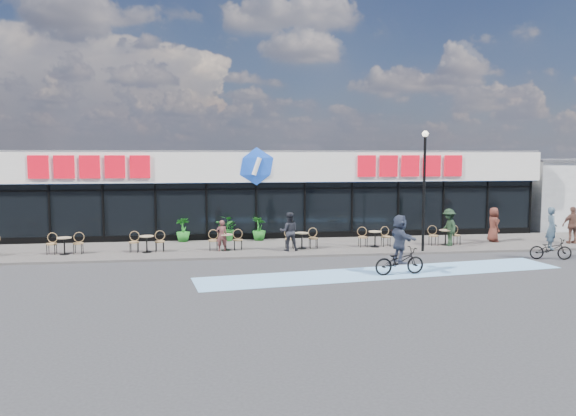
{
  "coord_description": "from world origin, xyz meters",
  "views": [
    {
      "loc": [
        -2.47,
        -21.28,
        4.36
      ],
      "look_at": [
        1.12,
        3.5,
        1.99
      ],
      "focal_mm": 35.0,
      "sensor_mm": 36.0,
      "label": 1
    }
  ],
  "objects_px": {
    "potted_plant_right": "(259,228)",
    "patron_right": "(289,231)",
    "lamp_post": "(424,180)",
    "pedestrian_a": "(449,227)",
    "patron_left": "(222,236)",
    "potted_plant_mid": "(228,228)",
    "pedestrian_c": "(573,225)",
    "pedestrian_b": "(493,225)",
    "cyclist_a": "(400,249)",
    "cyclist_b": "(551,242)",
    "potted_plant_left": "(183,230)"
  },
  "relations": [
    {
      "from": "potted_plant_right",
      "to": "patron_right",
      "type": "relative_size",
      "value": 0.69
    },
    {
      "from": "lamp_post",
      "to": "pedestrian_a",
      "type": "relative_size",
      "value": 3.04
    },
    {
      "from": "potted_plant_right",
      "to": "patron_left",
      "type": "relative_size",
      "value": 0.86
    },
    {
      "from": "potted_plant_mid",
      "to": "pedestrian_c",
      "type": "xyz_separation_m",
      "value": [
        16.44,
        -3.29,
        0.26
      ]
    },
    {
      "from": "pedestrian_b",
      "to": "potted_plant_right",
      "type": "bearing_deg",
      "value": 83.65
    },
    {
      "from": "cyclist_a",
      "to": "cyclist_b",
      "type": "distance_m",
      "value": 7.55
    },
    {
      "from": "cyclist_a",
      "to": "pedestrian_b",
      "type": "bearing_deg",
      "value": 41.7
    },
    {
      "from": "patron_right",
      "to": "lamp_post",
      "type": "bearing_deg",
      "value": 174.37
    },
    {
      "from": "patron_left",
      "to": "cyclist_a",
      "type": "bearing_deg",
      "value": 132.17
    },
    {
      "from": "patron_right",
      "to": "pedestrian_b",
      "type": "xyz_separation_m",
      "value": [
        10.34,
        1.12,
        -0.02
      ]
    },
    {
      "from": "potted_plant_mid",
      "to": "cyclist_b",
      "type": "distance_m",
      "value": 14.71
    },
    {
      "from": "patron_left",
      "to": "patron_right",
      "type": "height_order",
      "value": "patron_right"
    },
    {
      "from": "potted_plant_mid",
      "to": "pedestrian_b",
      "type": "xyz_separation_m",
      "value": [
        12.93,
        -2.2,
        0.22
      ]
    },
    {
      "from": "cyclist_b",
      "to": "potted_plant_left",
      "type": "bearing_deg",
      "value": 157.12
    },
    {
      "from": "potted_plant_right",
      "to": "pedestrian_a",
      "type": "bearing_deg",
      "value": -18.51
    },
    {
      "from": "potted_plant_right",
      "to": "cyclist_a",
      "type": "distance_m",
      "value": 9.43
    },
    {
      "from": "potted_plant_left",
      "to": "potted_plant_mid",
      "type": "xyz_separation_m",
      "value": [
        2.2,
        -0.03,
        0.04
      ]
    },
    {
      "from": "patron_right",
      "to": "potted_plant_right",
      "type": "bearing_deg",
      "value": -68.49
    },
    {
      "from": "cyclist_b",
      "to": "cyclist_a",
      "type": "bearing_deg",
      "value": -164.85
    },
    {
      "from": "patron_right",
      "to": "cyclist_a",
      "type": "bearing_deg",
      "value": 126.49
    },
    {
      "from": "pedestrian_a",
      "to": "pedestrian_b",
      "type": "relative_size",
      "value": 1.03
    },
    {
      "from": "patron_right",
      "to": "cyclist_a",
      "type": "height_order",
      "value": "cyclist_a"
    },
    {
      "from": "pedestrian_c",
      "to": "cyclist_b",
      "type": "height_order",
      "value": "cyclist_b"
    },
    {
      "from": "potted_plant_left",
      "to": "patron_right",
      "type": "xyz_separation_m",
      "value": [
        4.79,
        -3.35,
        0.27
      ]
    },
    {
      "from": "patron_left",
      "to": "pedestrian_b",
      "type": "distance_m",
      "value": 13.34
    },
    {
      "from": "pedestrian_c",
      "to": "cyclist_a",
      "type": "distance_m",
      "value": 11.72
    },
    {
      "from": "potted_plant_mid",
      "to": "pedestrian_b",
      "type": "bearing_deg",
      "value": -9.65
    },
    {
      "from": "pedestrian_c",
      "to": "cyclist_a",
      "type": "xyz_separation_m",
      "value": [
        -10.52,
        -5.16,
        -0.05
      ]
    },
    {
      "from": "potted_plant_right",
      "to": "pedestrian_c",
      "type": "bearing_deg",
      "value": -12.08
    },
    {
      "from": "potted_plant_mid",
      "to": "pedestrian_c",
      "type": "distance_m",
      "value": 16.76
    },
    {
      "from": "patron_left",
      "to": "lamp_post",
      "type": "bearing_deg",
      "value": 164.85
    },
    {
      "from": "patron_right",
      "to": "pedestrian_a",
      "type": "relative_size",
      "value": 0.99
    },
    {
      "from": "potted_plant_right",
      "to": "cyclist_b",
      "type": "relative_size",
      "value": 0.54
    },
    {
      "from": "cyclist_b",
      "to": "pedestrian_c",
      "type": "bearing_deg",
      "value": 44.61
    },
    {
      "from": "potted_plant_right",
      "to": "pedestrian_b",
      "type": "height_order",
      "value": "pedestrian_b"
    },
    {
      "from": "potted_plant_left",
      "to": "cyclist_a",
      "type": "xyz_separation_m",
      "value": [
        8.12,
        -8.47,
        0.26
      ]
    },
    {
      "from": "potted_plant_left",
      "to": "patron_right",
      "type": "bearing_deg",
      "value": -34.93
    },
    {
      "from": "pedestrian_a",
      "to": "pedestrian_b",
      "type": "xyz_separation_m",
      "value": [
        2.68,
        0.81,
        -0.03
      ]
    },
    {
      "from": "patron_right",
      "to": "cyclist_b",
      "type": "bearing_deg",
      "value": 166.98
    },
    {
      "from": "potted_plant_left",
      "to": "potted_plant_right",
      "type": "height_order",
      "value": "potted_plant_right"
    },
    {
      "from": "pedestrian_b",
      "to": "cyclist_a",
      "type": "xyz_separation_m",
      "value": [
        -7.01,
        -6.25,
        -0.0
      ]
    },
    {
      "from": "pedestrian_b",
      "to": "pedestrian_c",
      "type": "distance_m",
      "value": 3.67
    },
    {
      "from": "patron_right",
      "to": "cyclist_a",
      "type": "distance_m",
      "value": 6.11
    },
    {
      "from": "potted_plant_right",
      "to": "pedestrian_b",
      "type": "relative_size",
      "value": 0.7
    },
    {
      "from": "potted_plant_left",
      "to": "pedestrian_a",
      "type": "bearing_deg",
      "value": -13.71
    },
    {
      "from": "patron_right",
      "to": "potted_plant_left",
      "type": "bearing_deg",
      "value": -31.4
    },
    {
      "from": "potted_plant_right",
      "to": "patron_left",
      "type": "height_order",
      "value": "patron_left"
    },
    {
      "from": "potted_plant_left",
      "to": "patron_right",
      "type": "relative_size",
      "value": 0.68
    },
    {
      "from": "potted_plant_mid",
      "to": "patron_right",
      "type": "height_order",
      "value": "patron_right"
    },
    {
      "from": "potted_plant_mid",
      "to": "pedestrian_b",
      "type": "height_order",
      "value": "pedestrian_b"
    }
  ]
}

